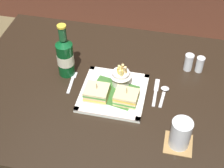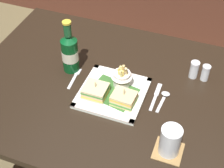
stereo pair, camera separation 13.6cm
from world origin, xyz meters
The scene contains 13 objects.
dining_table centered at (0.00, 0.00, 0.58)m, with size 1.22×0.89×0.72m.
square_plate centered at (0.02, -0.03, 0.73)m, with size 0.26×0.26×0.02m.
sandwich_half_left centered at (-0.04, -0.07, 0.75)m, with size 0.09×0.08×0.07m.
sandwich_half_right centered at (0.08, -0.07, 0.75)m, with size 0.10×0.08×0.08m.
fries_cup centered at (0.04, 0.02, 0.78)m, with size 0.09×0.09×0.11m.
beer_bottle centered at (-0.21, 0.05, 0.82)m, with size 0.07×0.07×0.25m.
drink_coaster centered at (0.30, -0.23, 0.72)m, with size 0.10×0.10×0.00m, color #A07946.
water_glass centered at (0.30, -0.23, 0.78)m, with size 0.07×0.07×0.12m.
fork centered at (-0.17, 0.01, 0.72)m, with size 0.03×0.13×0.00m.
knife centered at (0.19, 0.02, 0.72)m, with size 0.02×0.16×0.00m.
spoon centered at (0.22, 0.02, 0.73)m, with size 0.04×0.12×0.01m.
salt_shaker centered at (0.31, 0.19, 0.76)m, with size 0.04×0.04×0.08m.
pepper_shaker centered at (0.35, 0.19, 0.75)m, with size 0.04×0.04×0.07m.
Camera 1 is at (0.22, -0.97, 1.71)m, focal length 53.95 mm.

